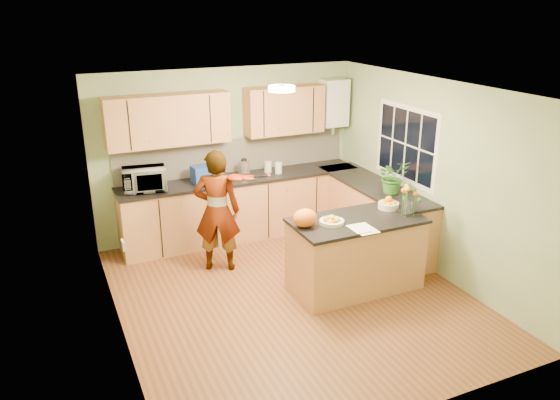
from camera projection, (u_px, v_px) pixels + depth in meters
name	position (u px, v px, depth m)	size (l,w,h in m)	color
floor	(292.00, 295.00, 6.65)	(4.50, 4.50, 0.00)	brown
ceiling	(293.00, 89.00, 5.80)	(4.00, 4.50, 0.02)	white
wall_back	(228.00, 152.00, 8.15)	(4.00, 0.02, 2.50)	gray
wall_front	(415.00, 287.00, 4.30)	(4.00, 0.02, 2.50)	gray
wall_left	(112.00, 227.00, 5.45)	(0.02, 4.50, 2.50)	gray
wall_right	(433.00, 177.00, 7.00)	(0.02, 4.50, 2.50)	gray
back_counter	(242.00, 207.00, 8.20)	(3.64, 0.62, 0.94)	#B27347
right_counter	(373.00, 215.00, 7.88)	(0.62, 2.24, 0.94)	#B27347
splashback	(234.00, 155.00, 8.20)	(3.60, 0.02, 0.52)	beige
upper_cabinets	(218.00, 116.00, 7.73)	(3.20, 0.34, 0.70)	#B27347
boiler	(334.00, 103.00, 8.45)	(0.40, 0.30, 0.86)	silver
window_right	(406.00, 144.00, 7.41)	(0.01, 1.30, 1.05)	silver
light_switch	(123.00, 245.00, 4.93)	(0.02, 0.09, 0.09)	silver
ceiling_lamp	(282.00, 89.00, 6.07)	(0.30, 0.30, 0.07)	#FFEABF
peninsula_island	(355.00, 253.00, 6.70)	(1.60, 0.82, 0.92)	#B27347
fruit_dish	(332.00, 220.00, 6.39)	(0.29, 0.29, 0.10)	beige
orange_bowl	(388.00, 203.00, 6.86)	(0.26, 0.26, 0.15)	beige
flower_vase	(409.00, 192.00, 6.52)	(0.25, 0.25, 0.46)	silver
orange_bag	(305.00, 218.00, 6.29)	(0.29, 0.24, 0.22)	orange
papers	(364.00, 229.00, 6.25)	(0.24, 0.33, 0.01)	white
violinist	(217.00, 211.00, 7.07)	(0.60, 0.39, 1.64)	tan
violin	(236.00, 178.00, 6.79)	(0.56, 0.22, 0.11)	#491004
microwave	(144.00, 179.00, 7.41)	(0.57, 0.39, 0.32)	silver
blue_box	(203.00, 174.00, 7.75)	(0.31, 0.23, 0.25)	#213F97
kettle	(244.00, 168.00, 8.02)	(0.17, 0.17, 0.33)	silver
jar_cream	(268.00, 167.00, 8.23)	(0.11, 0.11, 0.17)	beige
jar_white	(278.00, 168.00, 8.19)	(0.11, 0.11, 0.17)	silver
potted_plant	(393.00, 177.00, 7.29)	(0.41, 0.36, 0.46)	#306E24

